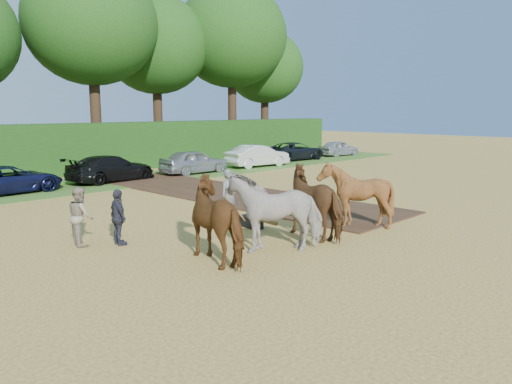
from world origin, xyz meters
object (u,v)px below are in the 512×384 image
spectator_near (81,216)px  plough_team (296,205)px  parked_cars (161,165)px  spectator_far (118,217)px

spectator_near → plough_team: bearing=-117.5°
plough_team → parked_cars: size_ratio=0.18×
spectator_near → parked_cars: bearing=-29.7°
parked_cars → plough_team: bearing=-110.8°
spectator_far → plough_team: bearing=-120.9°
spectator_near → spectator_far: bearing=-122.6°
plough_team → spectator_near: bearing=138.3°
spectator_near → parked_cars: (10.10, 10.49, -0.15)m
plough_team → parked_cars: 15.58m
plough_team → parked_cars: plough_team is taller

